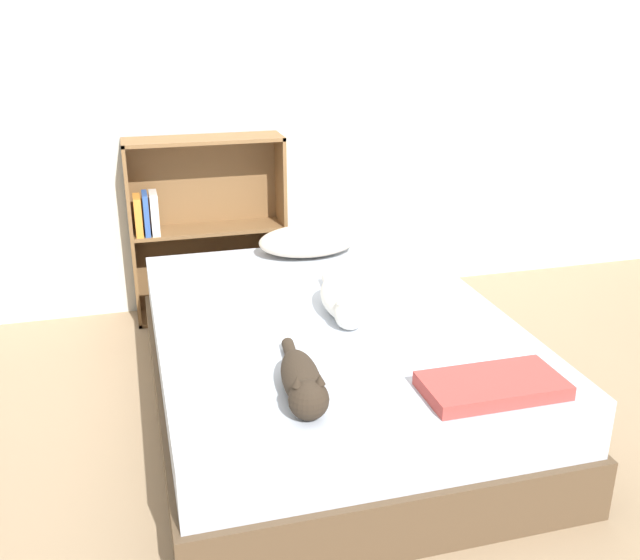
% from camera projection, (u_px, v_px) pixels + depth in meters
% --- Properties ---
extents(ground_plane, '(8.00, 8.00, 0.00)m').
position_uv_depth(ground_plane, '(329.00, 408.00, 3.23)').
color(ground_plane, '#997F60').
extents(wall_back, '(8.00, 0.06, 2.50)m').
position_uv_depth(wall_back, '(262.00, 92.00, 4.04)').
color(wall_back, silver).
rests_on(wall_back, ground_plane).
extents(bed, '(1.50, 1.97, 0.47)m').
position_uv_depth(bed, '(329.00, 363.00, 3.15)').
color(bed, brown).
rests_on(bed, ground_plane).
extents(pillow, '(0.53, 0.34, 0.15)m').
position_uv_depth(pillow, '(308.00, 241.00, 3.77)').
color(pillow, beige).
rests_on(pillow, bed).
extents(cat_light, '(0.22, 0.59, 0.15)m').
position_uv_depth(cat_light, '(343.00, 299.00, 3.03)').
color(cat_light, white).
rests_on(cat_light, bed).
extents(cat_dark, '(0.16, 0.57, 0.15)m').
position_uv_depth(cat_dark, '(303.00, 383.00, 2.38)').
color(cat_dark, '#33281E').
rests_on(cat_dark, bed).
extents(bookshelf, '(0.87, 0.26, 1.03)m').
position_uv_depth(bookshelf, '(202.00, 225.00, 4.09)').
color(bookshelf, brown).
rests_on(bookshelf, ground_plane).
extents(blanket_fold, '(0.48, 0.25, 0.05)m').
position_uv_depth(blanket_fold, '(492.00, 386.00, 2.43)').
color(blanket_fold, '#B2423D').
rests_on(blanket_fold, bed).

